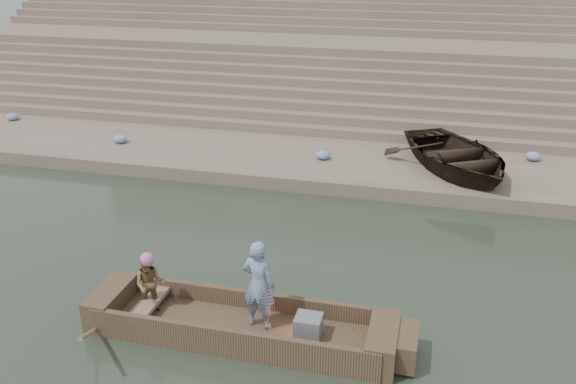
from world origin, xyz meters
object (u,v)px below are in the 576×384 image
at_px(main_rowboat, 240,331).
at_px(standing_man, 259,285).
at_px(beached_rowboat, 457,155).
at_px(television, 308,326).
at_px(rowing_man, 150,284).

bearing_deg(main_rowboat, standing_man, 15.70).
bearing_deg(standing_man, main_rowboat, 25.12).
xyz_separation_m(standing_man, beached_rowboat, (3.39, 8.48, -0.20)).
distance_m(television, beached_rowboat, 8.94).
relative_size(main_rowboat, rowing_man, 4.36).
relative_size(rowing_man, beached_rowboat, 0.25).
relative_size(main_rowboat, television, 10.87).
distance_m(rowing_man, television, 3.01).
height_order(main_rowboat, television, television).
xyz_separation_m(main_rowboat, rowing_man, (-1.74, 0.05, 0.68)).
height_order(main_rowboat, rowing_man, rowing_man).
bearing_deg(main_rowboat, rowing_man, 178.40).
distance_m(standing_man, rowing_man, 2.10).
relative_size(standing_man, rowing_man, 1.48).
bearing_deg(main_rowboat, beached_rowboat, 66.49).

